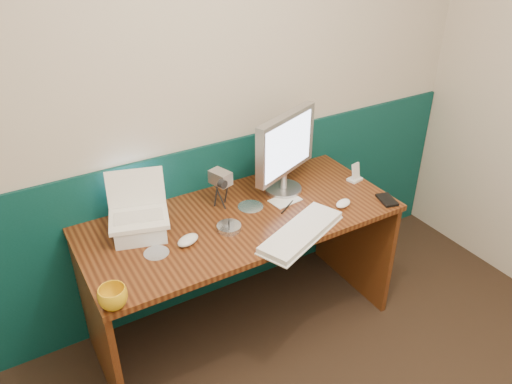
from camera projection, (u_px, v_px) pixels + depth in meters
back_wall at (197, 101)px, 2.52m from camera, size 3.50×0.04×2.50m
wainscot at (206, 225)px, 2.89m from camera, size 3.48×0.02×1.00m
desk at (242, 274)px, 2.70m from camera, size 1.60×0.70×0.75m
laptop_riser at (140, 228)px, 2.36m from camera, size 0.28×0.26×0.08m
laptop at (136, 200)px, 2.28m from camera, size 0.32×0.28×0.23m
monitor at (284, 152)px, 2.62m from camera, size 0.48×0.30×0.46m
keyboard at (301, 233)px, 2.37m from camera, size 0.52×0.34×0.03m
mouse_right at (343, 203)px, 2.59m from camera, size 0.11×0.08×0.03m
mouse_left at (188, 240)px, 2.31m from camera, size 0.13×0.11×0.04m
mug at (113, 298)px, 1.94m from camera, size 0.15×0.15×0.09m
camcorder at (221, 188)px, 2.55m from camera, size 0.14×0.17×0.22m
cd_spindle at (229, 227)px, 2.41m from camera, size 0.12×0.12×0.02m
cd_loose_a at (156, 253)px, 2.26m from camera, size 0.12×0.12×0.00m
cd_loose_b at (251, 206)px, 2.60m from camera, size 0.13×0.13×0.00m
pen at (287, 207)px, 2.59m from camera, size 0.12×0.08×0.01m
papers at (285, 200)px, 2.65m from camera, size 0.17×0.13×0.00m
dock at (355, 179)px, 2.83m from camera, size 0.09×0.07×0.01m
music_player at (356, 171)px, 2.81m from camera, size 0.06×0.04×0.09m
pda at (387, 200)px, 2.64m from camera, size 0.10×0.14×0.01m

